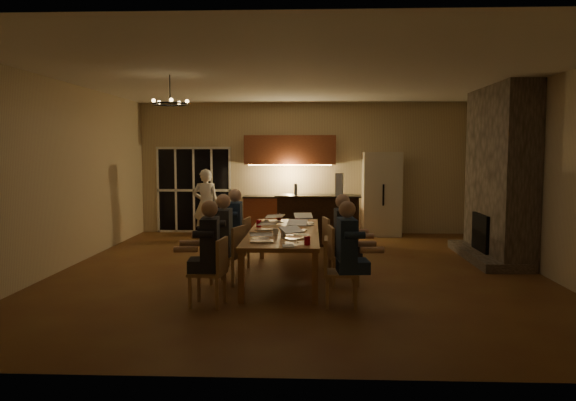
# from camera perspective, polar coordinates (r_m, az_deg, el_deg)

# --- Properties ---
(floor) EXTENTS (9.00, 9.00, 0.00)m
(floor) POSITION_cam_1_polar(r_m,az_deg,el_deg) (9.54, 1.00, -7.17)
(floor) COLOR brown
(floor) RESTS_ON ground
(back_wall) EXTENTS (8.00, 0.04, 3.20)m
(back_wall) POSITION_cam_1_polar(r_m,az_deg,el_deg) (13.85, 1.49, 3.30)
(back_wall) COLOR beige
(back_wall) RESTS_ON ground
(left_wall) EXTENTS (0.04, 9.00, 3.20)m
(left_wall) POSITION_cam_1_polar(r_m,az_deg,el_deg) (10.26, -22.07, 2.33)
(left_wall) COLOR beige
(left_wall) RESTS_ON ground
(right_wall) EXTENTS (0.04, 9.00, 3.20)m
(right_wall) POSITION_cam_1_polar(r_m,az_deg,el_deg) (10.07, 24.56, 2.21)
(right_wall) COLOR beige
(right_wall) RESTS_ON ground
(ceiling) EXTENTS (8.00, 9.00, 0.04)m
(ceiling) POSITION_cam_1_polar(r_m,az_deg,el_deg) (9.40, 1.03, 12.38)
(ceiling) COLOR white
(ceiling) RESTS_ON back_wall
(french_doors) EXTENTS (1.86, 0.08, 2.10)m
(french_doors) POSITION_cam_1_polar(r_m,az_deg,el_deg) (14.13, -9.53, 1.03)
(french_doors) COLOR black
(french_doors) RESTS_ON ground
(fireplace) EXTENTS (0.58, 2.50, 3.20)m
(fireplace) POSITION_cam_1_polar(r_m,az_deg,el_deg) (11.08, 20.70, 2.55)
(fireplace) COLOR #6A5D54
(fireplace) RESTS_ON ground
(kitchenette) EXTENTS (2.24, 0.68, 2.40)m
(kitchenette) POSITION_cam_1_polar(r_m,az_deg,el_deg) (13.56, 0.20, 1.57)
(kitchenette) COLOR brown
(kitchenette) RESTS_ON ground
(refrigerator) EXTENTS (0.90, 0.68, 2.00)m
(refrigerator) POSITION_cam_1_polar(r_m,az_deg,el_deg) (13.61, 9.48, 0.67)
(refrigerator) COLOR beige
(refrigerator) RESTS_ON ground
(dining_table) EXTENTS (1.10, 3.20, 0.75)m
(dining_table) POSITION_cam_1_polar(r_m,az_deg,el_deg) (8.98, -0.42, -5.50)
(dining_table) COLOR #A17240
(dining_table) RESTS_ON ground
(bar_island) EXTENTS (1.87, 0.82, 1.08)m
(bar_island) POSITION_cam_1_polar(r_m,az_deg,el_deg) (12.11, 3.12, -1.99)
(bar_island) COLOR black
(bar_island) RESTS_ON ground
(chair_left_near) EXTENTS (0.49, 0.49, 0.89)m
(chair_left_near) POSITION_cam_1_polar(r_m,az_deg,el_deg) (7.45, -8.18, -7.19)
(chair_left_near) COLOR tan
(chair_left_near) RESTS_ON ground
(chair_left_mid) EXTENTS (0.56, 0.56, 0.89)m
(chair_left_mid) POSITION_cam_1_polar(r_m,az_deg,el_deg) (8.61, -6.20, -5.51)
(chair_left_mid) COLOR tan
(chair_left_mid) RESTS_ON ground
(chair_left_far) EXTENTS (0.50, 0.50, 0.89)m
(chair_left_far) POSITION_cam_1_polar(r_m,az_deg,el_deg) (9.63, -5.35, -4.38)
(chair_left_far) COLOR tan
(chair_left_far) RESTS_ON ground
(chair_right_near) EXTENTS (0.45, 0.45, 0.89)m
(chair_right_near) POSITION_cam_1_polar(r_m,az_deg,el_deg) (7.40, 5.42, -7.25)
(chair_right_near) COLOR tan
(chair_right_near) RESTS_ON ground
(chair_right_mid) EXTENTS (0.50, 0.50, 0.89)m
(chair_right_mid) POSITION_cam_1_polar(r_m,az_deg,el_deg) (8.55, 5.70, -5.58)
(chair_right_mid) COLOR tan
(chair_right_mid) RESTS_ON ground
(chair_right_far) EXTENTS (0.52, 0.52, 0.89)m
(chair_right_far) POSITION_cam_1_polar(r_m,az_deg,el_deg) (9.63, 5.03, -4.38)
(chair_right_far) COLOR tan
(chair_right_far) RESTS_ON ground
(person_left_near) EXTENTS (0.65, 0.65, 1.38)m
(person_left_near) POSITION_cam_1_polar(r_m,az_deg,el_deg) (7.44, -7.92, -5.28)
(person_left_near) COLOR #24262E
(person_left_near) RESTS_ON ground
(person_right_near) EXTENTS (0.65, 0.65, 1.38)m
(person_right_near) POSITION_cam_1_polar(r_m,az_deg,el_deg) (7.33, 5.99, -5.42)
(person_right_near) COLOR navy
(person_right_near) RESTS_ON ground
(person_left_mid) EXTENTS (0.60, 0.60, 1.38)m
(person_left_mid) POSITION_cam_1_polar(r_m,az_deg,el_deg) (8.49, -6.56, -3.98)
(person_left_mid) COLOR #383C43
(person_left_mid) RESTS_ON ground
(person_right_mid) EXTENTS (0.64, 0.64, 1.38)m
(person_right_mid) POSITION_cam_1_polar(r_m,az_deg,el_deg) (8.49, 5.55, -3.98)
(person_right_mid) COLOR #24262E
(person_right_mid) RESTS_ON ground
(person_left_far) EXTENTS (0.62, 0.62, 1.38)m
(person_left_far) POSITION_cam_1_polar(r_m,az_deg,el_deg) (9.63, -5.40, -2.91)
(person_left_far) COLOR navy
(person_left_far) RESTS_ON ground
(standing_person) EXTENTS (0.60, 0.40, 1.62)m
(standing_person) POSITION_cam_1_polar(r_m,az_deg,el_deg) (12.88, -8.35, -0.40)
(standing_person) COLOR white
(standing_person) RESTS_ON ground
(chandelier) EXTENTS (0.56, 0.56, 0.03)m
(chandelier) POSITION_cam_1_polar(r_m,az_deg,el_deg) (9.05, -11.88, 9.57)
(chandelier) COLOR black
(chandelier) RESTS_ON ceiling
(laptop_a) EXTENTS (0.33, 0.30, 0.23)m
(laptop_a) POSITION_cam_1_polar(r_m,az_deg,el_deg) (7.87, -2.68, -3.39)
(laptop_a) COLOR silver
(laptop_a) RESTS_ON dining_table
(laptop_b) EXTENTS (0.42, 0.41, 0.23)m
(laptop_b) POSITION_cam_1_polar(r_m,az_deg,el_deg) (8.13, 0.76, -3.12)
(laptop_b) COLOR silver
(laptop_b) RESTS_ON dining_table
(laptop_c) EXTENTS (0.41, 0.39, 0.23)m
(laptop_c) POSITION_cam_1_polar(r_m,az_deg,el_deg) (9.05, -2.23, -2.29)
(laptop_c) COLOR silver
(laptop_c) RESTS_ON dining_table
(laptop_d) EXTENTS (0.36, 0.33, 0.23)m
(laptop_d) POSITION_cam_1_polar(r_m,az_deg,el_deg) (8.92, 0.81, -2.40)
(laptop_d) COLOR silver
(laptop_d) RESTS_ON dining_table
(laptop_e) EXTENTS (0.39, 0.37, 0.23)m
(laptop_e) POSITION_cam_1_polar(r_m,az_deg,el_deg) (10.04, -1.50, -1.57)
(laptop_e) COLOR silver
(laptop_e) RESTS_ON dining_table
(laptop_f) EXTENTS (0.36, 0.33, 0.23)m
(laptop_f) POSITION_cam_1_polar(r_m,az_deg,el_deg) (9.91, 1.65, -1.66)
(laptop_f) COLOR silver
(laptop_f) RESTS_ON dining_table
(mug_front) EXTENTS (0.08, 0.08, 0.10)m
(mug_front) POSITION_cam_1_polar(r_m,az_deg,el_deg) (8.53, -1.28, -3.17)
(mug_front) COLOR white
(mug_front) RESTS_ON dining_table
(mug_mid) EXTENTS (0.07, 0.07, 0.10)m
(mug_mid) POSITION_cam_1_polar(r_m,az_deg,el_deg) (9.51, 0.36, -2.32)
(mug_mid) COLOR white
(mug_mid) RESTS_ON dining_table
(mug_back) EXTENTS (0.08, 0.08, 0.10)m
(mug_back) POSITION_cam_1_polar(r_m,az_deg,el_deg) (9.66, -2.21, -2.21)
(mug_back) COLOR white
(mug_back) RESTS_ON dining_table
(redcup_near) EXTENTS (0.08, 0.08, 0.12)m
(redcup_near) POSITION_cam_1_polar(r_m,az_deg,el_deg) (7.60, 1.97, -4.10)
(redcup_near) COLOR red
(redcup_near) RESTS_ON dining_table
(redcup_mid) EXTENTS (0.08, 0.08, 0.12)m
(redcup_mid) POSITION_cam_1_polar(r_m,az_deg,el_deg) (9.41, -3.00, -2.34)
(redcup_mid) COLOR red
(redcup_mid) RESTS_ON dining_table
(redcup_far) EXTENTS (0.08, 0.08, 0.12)m
(redcup_far) POSITION_cam_1_polar(r_m,az_deg,el_deg) (10.25, 0.97, -1.73)
(redcup_far) COLOR red
(redcup_far) RESTS_ON dining_table
(can_silver) EXTENTS (0.07, 0.07, 0.12)m
(can_silver) POSITION_cam_1_polar(r_m,az_deg,el_deg) (8.27, -0.48, -3.36)
(can_silver) COLOR #B2B2B7
(can_silver) RESTS_ON dining_table
(can_cola) EXTENTS (0.07, 0.07, 0.12)m
(can_cola) POSITION_cam_1_polar(r_m,az_deg,el_deg) (10.36, -0.91, -1.66)
(can_cola) COLOR #3F0F0C
(can_cola) RESTS_ON dining_table
(plate_near) EXTENTS (0.23, 0.23, 0.02)m
(plate_near) POSITION_cam_1_polar(r_m,az_deg,el_deg) (8.43, 1.40, -3.55)
(plate_near) COLOR white
(plate_near) RESTS_ON dining_table
(plate_left) EXTENTS (0.26, 0.26, 0.02)m
(plate_left) POSITION_cam_1_polar(r_m,az_deg,el_deg) (8.11, -2.81, -3.89)
(plate_left) COLOR white
(plate_left) RESTS_ON dining_table
(plate_far) EXTENTS (0.23, 0.23, 0.02)m
(plate_far) POSITION_cam_1_polar(r_m,az_deg,el_deg) (9.64, 2.02, -2.47)
(plate_far) COLOR white
(plate_far) RESTS_ON dining_table
(notepad) EXTENTS (0.18, 0.23, 0.01)m
(notepad) POSITION_cam_1_polar(r_m,az_deg,el_deg) (7.50, 0.03, -4.63)
(notepad) COLOR white
(notepad) RESTS_ON dining_table
(bar_bottle) EXTENTS (0.07, 0.07, 0.24)m
(bar_bottle) POSITION_cam_1_polar(r_m,az_deg,el_deg) (12.15, 0.79, 1.17)
(bar_bottle) COLOR #99999E
(bar_bottle) RESTS_ON bar_island
(bar_blender) EXTENTS (0.18, 0.18, 0.48)m
(bar_blender) POSITION_cam_1_polar(r_m,az_deg,el_deg) (11.98, 5.23, 1.66)
(bar_blender) COLOR silver
(bar_blender) RESTS_ON bar_island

